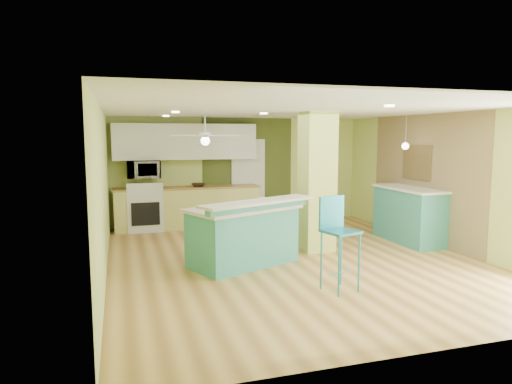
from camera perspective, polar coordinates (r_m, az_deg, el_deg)
floor at (r=7.83m, az=4.61°, el=-8.44°), size 6.00×7.00×0.01m
ceiling at (r=7.56m, az=4.80°, el=10.23°), size 6.00×7.00×0.01m
wall_back at (r=10.91m, az=-2.06°, el=2.67°), size 6.00×0.01×2.50m
wall_front at (r=4.55m, az=21.13°, el=-3.96°), size 6.00×0.01×2.50m
wall_left at (r=7.07m, az=-18.59°, el=-0.08°), size 0.01×7.00×2.50m
wall_right at (r=9.13m, az=22.54°, el=1.28°), size 0.01×7.00×2.50m
wood_panel at (r=9.59m, az=20.20°, el=1.63°), size 0.02×3.40×2.50m
olive_accent at (r=10.95m, az=-1.03°, el=2.69°), size 2.20×0.02×2.50m
interior_door at (r=10.95m, az=-0.99°, el=1.37°), size 0.82×0.05×2.00m
column at (r=8.30m, az=7.61°, el=1.23°), size 0.55×0.55×2.50m
kitchen_run at (r=10.45m, az=-8.53°, el=-1.90°), size 3.25×0.63×0.94m
stove at (r=10.35m, az=-13.73°, el=-2.18°), size 0.76×0.66×1.08m
upper_cabinets at (r=10.44m, az=-8.77°, el=6.24°), size 3.20×0.34×0.80m
microwave at (r=10.26m, az=-13.88°, el=2.75°), size 0.70×0.48×0.39m
ceiling_fan at (r=9.17m, az=-6.37°, el=6.98°), size 1.41×1.41×0.61m
pendant_lamp at (r=9.48m, az=18.17°, el=5.50°), size 0.14×0.14×0.69m
wall_decor at (r=9.71m, az=19.45°, el=3.50°), size 0.03×0.90×0.70m
peninsula at (r=7.40m, az=-1.54°, el=-5.27°), size 2.19×1.76×1.09m
bar_stool at (r=6.25m, az=10.04°, el=-4.43°), size 0.51×0.51×1.27m
side_counter at (r=9.50m, az=18.63°, el=-2.67°), size 0.71×1.67×1.07m
fruit_bowl at (r=10.35m, az=-7.21°, el=0.87°), size 0.40×0.40×0.08m
canister at (r=7.32m, az=0.88°, el=-1.28°), size 0.14×0.14×0.15m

